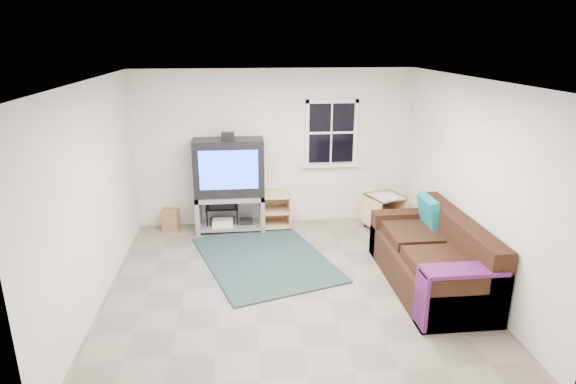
{
  "coord_description": "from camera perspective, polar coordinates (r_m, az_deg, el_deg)",
  "views": [
    {
      "loc": [
        -0.59,
        -5.55,
        3.05
      ],
      "look_at": [
        0.03,
        0.4,
        1.14
      ],
      "focal_mm": 30.0,
      "sensor_mm": 36.0,
      "label": 1
    }
  ],
  "objects": [
    {
      "name": "side_table_left",
      "position": [
        8.11,
        -1.65,
        -1.96
      ],
      "size": [
        0.51,
        0.51,
        0.59
      ],
      "rotation": [
        0.0,
        0.0,
        0.02
      ],
      "color": "#D7B584",
      "rests_on": "ground"
    },
    {
      "name": "room",
      "position": [
        8.12,
        5.14,
        6.5
      ],
      "size": [
        4.6,
        4.62,
        4.6
      ],
      "color": "gray",
      "rests_on": "ground"
    },
    {
      "name": "paper_bag",
      "position": [
        8.19,
        -13.71,
        -3.23
      ],
      "size": [
        0.3,
        0.23,
        0.38
      ],
      "primitive_type": "cube",
      "rotation": [
        0.0,
        0.0,
        -0.24
      ],
      "color": "#9A6745",
      "rests_on": "ground"
    },
    {
      "name": "av_rack",
      "position": [
        8.07,
        -7.85,
        -1.14
      ],
      "size": [
        0.53,
        0.39,
        1.06
      ],
      "color": "black",
      "rests_on": "ground"
    },
    {
      "name": "shag_rug",
      "position": [
        7.03,
        -2.75,
        -7.88
      ],
      "size": [
        2.21,
        2.61,
        0.03
      ],
      "primitive_type": "cube",
      "rotation": [
        0.0,
        0.0,
        0.3
      ],
      "color": "black",
      "rests_on": "ground"
    },
    {
      "name": "side_table_right",
      "position": [
        8.16,
        11.19,
        -2.0
      ],
      "size": [
        0.68,
        0.68,
        0.61
      ],
      "rotation": [
        0.0,
        0.0,
        0.35
      ],
      "color": "#D7B584",
      "rests_on": "ground"
    },
    {
      "name": "tv_unit",
      "position": [
        7.85,
        -6.97,
        1.73
      ],
      "size": [
        1.12,
        0.56,
        1.64
      ],
      "color": "#94949B",
      "rests_on": "ground"
    },
    {
      "name": "sofa",
      "position": [
        6.47,
        16.8,
        -7.7
      ],
      "size": [
        0.97,
        2.18,
        1.0
      ],
      "color": "black",
      "rests_on": "ground"
    }
  ]
}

